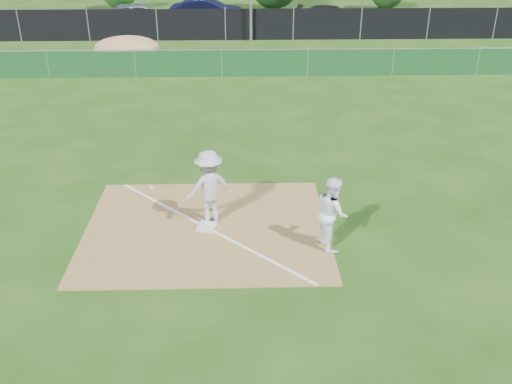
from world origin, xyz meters
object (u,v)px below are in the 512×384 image
first_base (207,226)px  play_at_first (209,187)px  car_right (332,17)px  car_mid (207,11)px  runner (332,212)px  car_left (138,15)px

first_base → play_at_first: size_ratio=0.20×
first_base → car_right: bearing=75.1°
play_at_first → car_right: bearing=75.1°
car_mid → play_at_first: bearing=-172.6°
first_base → runner: size_ratio=0.24×
first_base → car_left: car_left is taller
play_at_first → car_right: (6.80, 25.47, -0.30)m
car_left → runner: bearing=-178.6°
runner → car_right: bearing=-17.9°
car_left → car_right: bearing=-105.6°
play_at_first → car_left: play_at_first is taller
car_right → car_mid: bearing=90.4°
first_base → car_left: size_ratio=0.09×
first_base → car_right: size_ratio=0.09×
first_base → runner: runner is taller
car_left → first_base: bearing=175.9°
play_at_first → car_left: (-5.73, 25.24, -0.14)m
play_at_first → car_mid: bearing=93.0°
first_base → runner: (2.95, -0.85, 0.82)m
first_base → play_at_first: 0.98m
car_mid → car_right: size_ratio=1.06×
runner → car_mid: runner is taller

